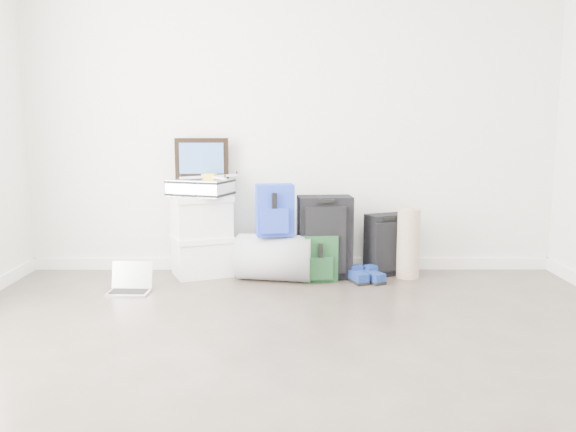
{
  "coord_description": "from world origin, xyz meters",
  "views": [
    {
      "loc": [
        -0.04,
        -2.7,
        1.26
      ],
      "look_at": [
        -0.03,
        1.9,
        0.56
      ],
      "focal_mm": 38.0,
      "sensor_mm": 36.0,
      "label": 1
    }
  ],
  "objects_px": {
    "briefcase": "(201,187)",
    "carry_on": "(386,245)",
    "boxes_stack": "(202,235)",
    "large_suitcase": "(325,237)",
    "duffel_bag": "(275,258)",
    "laptop": "(130,285)"
  },
  "relations": [
    {
      "from": "briefcase",
      "to": "carry_on",
      "type": "bearing_deg",
      "value": 20.25
    },
    {
      "from": "boxes_stack",
      "to": "carry_on",
      "type": "bearing_deg",
      "value": -21.74
    },
    {
      "from": "briefcase",
      "to": "large_suitcase",
      "type": "relative_size",
      "value": 0.69
    },
    {
      "from": "duffel_bag",
      "to": "large_suitcase",
      "type": "bearing_deg",
      "value": 23.06
    },
    {
      "from": "duffel_bag",
      "to": "large_suitcase",
      "type": "height_order",
      "value": "large_suitcase"
    },
    {
      "from": "briefcase",
      "to": "duffel_bag",
      "type": "relative_size",
      "value": 0.77
    },
    {
      "from": "large_suitcase",
      "to": "carry_on",
      "type": "xyz_separation_m",
      "value": [
        0.52,
        0.1,
        -0.08
      ]
    },
    {
      "from": "boxes_stack",
      "to": "briefcase",
      "type": "bearing_deg",
      "value": 157.98
    },
    {
      "from": "boxes_stack",
      "to": "large_suitcase",
      "type": "distance_m",
      "value": 1.02
    },
    {
      "from": "boxes_stack",
      "to": "laptop",
      "type": "distance_m",
      "value": 0.76
    },
    {
      "from": "laptop",
      "to": "carry_on",
      "type": "bearing_deg",
      "value": 16.84
    },
    {
      "from": "duffel_bag",
      "to": "large_suitcase",
      "type": "xyz_separation_m",
      "value": [
        0.41,
        0.08,
        0.15
      ]
    },
    {
      "from": "large_suitcase",
      "to": "carry_on",
      "type": "bearing_deg",
      "value": 5.91
    },
    {
      "from": "boxes_stack",
      "to": "large_suitcase",
      "type": "height_order",
      "value": "large_suitcase"
    },
    {
      "from": "laptop",
      "to": "large_suitcase",
      "type": "bearing_deg",
      "value": 18.18
    },
    {
      "from": "briefcase",
      "to": "duffel_bag",
      "type": "distance_m",
      "value": 0.85
    },
    {
      "from": "briefcase",
      "to": "laptop",
      "type": "distance_m",
      "value": 0.99
    },
    {
      "from": "briefcase",
      "to": "carry_on",
      "type": "xyz_separation_m",
      "value": [
        1.54,
        0.01,
        -0.48
      ]
    },
    {
      "from": "boxes_stack",
      "to": "carry_on",
      "type": "height_order",
      "value": "boxes_stack"
    },
    {
      "from": "large_suitcase",
      "to": "laptop",
      "type": "bearing_deg",
      "value": -168.85
    },
    {
      "from": "duffel_bag",
      "to": "carry_on",
      "type": "height_order",
      "value": "carry_on"
    },
    {
      "from": "boxes_stack",
      "to": "duffel_bag",
      "type": "bearing_deg",
      "value": -37.59
    }
  ]
}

